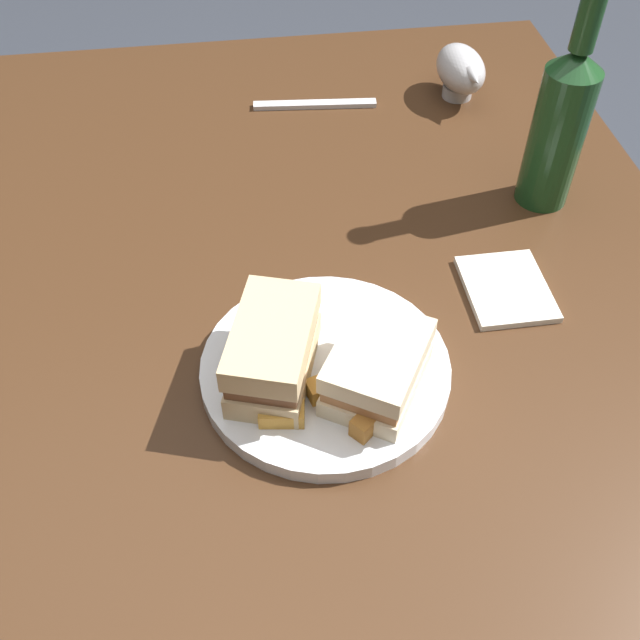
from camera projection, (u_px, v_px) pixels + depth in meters
name	position (u px, v px, depth m)	size (l,w,h in m)	color
ground_plane	(316.00, 588.00, 1.36)	(6.00, 6.00, 0.00)	#333842
dining_table	(315.00, 484.00, 1.08)	(1.25, 0.92, 0.76)	#422816
plate	(328.00, 369.00, 0.73)	(0.25, 0.25, 0.02)	white
sandwich_half_left	(273.00, 350.00, 0.69)	(0.14, 0.11, 0.07)	#CCB284
sandwich_half_right	(377.00, 368.00, 0.68)	(0.13, 0.12, 0.06)	beige
potato_wedge_front	(282.00, 414.00, 0.67)	(0.04, 0.02, 0.02)	gold
potato_wedge_middle	(333.00, 385.00, 0.69)	(0.05, 0.02, 0.02)	gold
potato_wedge_back	(373.00, 416.00, 0.67)	(0.05, 0.02, 0.02)	#AD702D
gravy_boat	(461.00, 69.00, 1.06)	(0.12, 0.07, 0.07)	#B7B7BC
cider_bottle	(560.00, 123.00, 0.85)	(0.06, 0.06, 0.27)	#19421E
napkin	(506.00, 289.00, 0.81)	(0.11, 0.09, 0.01)	silver
fork	(315.00, 104.00, 1.07)	(0.18, 0.02, 0.01)	silver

